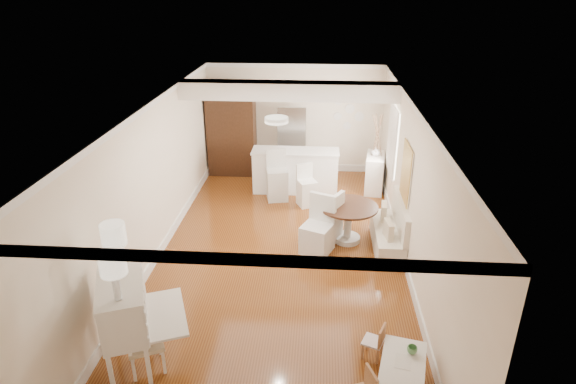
# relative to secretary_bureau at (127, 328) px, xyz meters

# --- Properties ---
(room) EXTENTS (9.00, 9.04, 2.82)m
(room) POSITION_rel_secretary_bureau_xyz_m (1.74, 3.23, 1.30)
(room) COLOR brown
(room) RESTS_ON ground
(secretary_bureau) EXTENTS (1.40, 1.41, 1.37)m
(secretary_bureau) POSITION_rel_secretary_bureau_xyz_m (0.00, 0.00, 0.00)
(secretary_bureau) COLOR silver
(secretary_bureau) RESTS_ON ground
(gustavian_armchair) EXTENTS (0.64, 0.64, 0.83)m
(gustavian_armchair) POSITION_rel_secretary_bureau_xyz_m (0.19, 0.05, -0.27)
(gustavian_armchair) COLOR white
(gustavian_armchair) RESTS_ON ground
(kids_table) EXTENTS (0.71, 0.97, 0.44)m
(kids_table) POSITION_rel_secretary_bureau_xyz_m (3.46, -0.09, -0.46)
(kids_table) COLOR white
(kids_table) RESTS_ON ground
(kids_chair_b) EXTENTS (0.34, 0.34, 0.54)m
(kids_chair_b) POSITION_rel_secretary_bureau_xyz_m (3.16, 0.46, -0.41)
(kids_chair_b) COLOR #B47C51
(kids_chair_b) RESTS_ON ground
(banquette) EXTENTS (0.52, 1.60, 0.98)m
(banquette) POSITION_rel_secretary_bureau_xyz_m (3.69, 3.40, -0.19)
(banquette) COLOR silver
(banquette) RESTS_ON ground
(dining_table) EXTENTS (1.35, 1.35, 0.76)m
(dining_table) POSITION_rel_secretary_bureau_xyz_m (2.95, 3.62, -0.30)
(dining_table) COLOR #412314
(dining_table) RESTS_ON ground
(slip_chair_near) EXTENTS (0.69, 0.70, 1.09)m
(slip_chair_near) POSITION_rel_secretary_bureau_xyz_m (2.37, 3.19, -0.14)
(slip_chair_near) COLOR white
(slip_chair_near) RESTS_ON ground
(slip_chair_far) EXTENTS (0.68, 0.67, 1.02)m
(slip_chair_far) POSITION_rel_secretary_bureau_xyz_m (2.54, 3.66, -0.17)
(slip_chair_far) COLOR white
(slip_chair_far) RESTS_ON ground
(breakfast_counter) EXTENTS (2.05, 0.65, 1.03)m
(breakfast_counter) POSITION_rel_secretary_bureau_xyz_m (1.80, 6.00, -0.17)
(breakfast_counter) COLOR white
(breakfast_counter) RESTS_ON ground
(bar_stool_left) EXTENTS (0.54, 0.54, 1.16)m
(bar_stool_left) POSITION_rel_secretary_bureau_xyz_m (1.41, 5.49, -0.10)
(bar_stool_left) COLOR silver
(bar_stool_left) RESTS_ON ground
(bar_stool_right) EXTENTS (0.50, 0.50, 0.95)m
(bar_stool_right) POSITION_rel_secretary_bureau_xyz_m (2.11, 5.20, -0.21)
(bar_stool_right) COLOR white
(bar_stool_right) RESTS_ON ground
(pantry_cabinet) EXTENTS (1.20, 0.60, 2.30)m
(pantry_cabinet) POSITION_rel_secretary_bureau_xyz_m (0.10, 7.08, 0.47)
(pantry_cabinet) COLOR #381E11
(pantry_cabinet) RESTS_ON ground
(fridge) EXTENTS (0.75, 0.65, 1.80)m
(fridge) POSITION_rel_secretary_bureau_xyz_m (2.00, 7.05, 0.22)
(fridge) COLOR silver
(fridge) RESTS_ON ground
(sideboard) EXTENTS (0.52, 0.97, 0.89)m
(sideboard) POSITION_rel_secretary_bureau_xyz_m (3.70, 6.19, -0.24)
(sideboard) COLOR silver
(sideboard) RESTS_ON ground
(pencil_cup) EXTENTS (0.15, 0.15, 0.10)m
(pencil_cup) POSITION_rel_secretary_bureau_xyz_m (3.59, 0.07, -0.20)
(pencil_cup) COLOR #5C9D5D
(pencil_cup) RESTS_ON kids_table
(branch_vase) EXTENTS (0.22, 0.22, 0.20)m
(branch_vase) POSITION_rel_secretary_bureau_xyz_m (3.69, 6.17, 0.30)
(branch_vase) COLOR silver
(branch_vase) RESTS_ON sideboard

